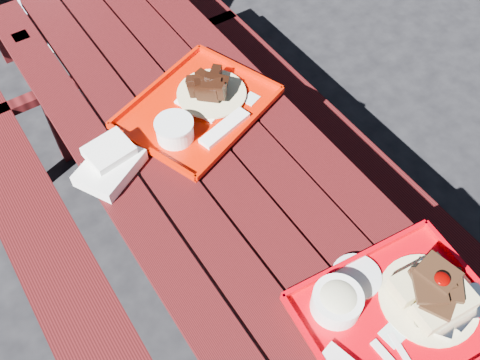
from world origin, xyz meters
The scene contains 5 objects.
ground centered at (0.00, 0.00, 0.00)m, with size 60.00×60.00×0.00m, color black.
picnic_table_near centered at (0.00, 0.00, 0.56)m, with size 1.41×2.40×0.75m.
near_tray centered at (0.13, -0.69, 0.79)m, with size 0.54×0.44×0.16m.
far_tray centered at (0.07, 0.21, 0.78)m, with size 0.60×0.54×0.08m.
white_cloth centered at (-0.29, 0.15, 0.78)m, with size 0.25×0.23×0.08m.
Camera 1 is at (-0.53, -0.94, 2.10)m, focal length 40.00 mm.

